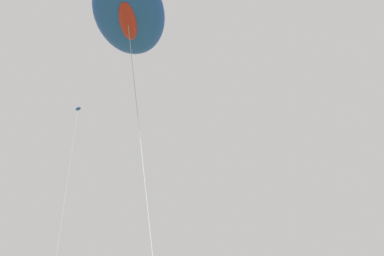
{
  "coord_description": "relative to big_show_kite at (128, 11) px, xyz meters",
  "views": [
    {
      "loc": [
        -9.83,
        3.01,
        1.7
      ],
      "look_at": [
        -0.5,
        8.06,
        9.78
      ],
      "focal_mm": 42.06,
      "sensor_mm": 36.0,
      "label": 1
    }
  ],
  "objects": [
    {
      "name": "big_show_kite",
      "position": [
        0.0,
        0.0,
        0.0
      ],
      "size": [
        9.75,
        6.11,
        19.73
      ],
      "rotation": [
        0.0,
        0.0,
        0.46
      ],
      "color": "blue",
      "rests_on": "ground"
    },
    {
      "name": "small_kite_delta_white",
      "position": [
        8.39,
        10.76,
        1.79
      ],
      "size": [
        1.39,
        2.73,
        23.69
      ],
      "rotation": [
        0.0,
        0.0,
        1.28
      ],
      "color": "blue",
      "rests_on": "ground"
    }
  ]
}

